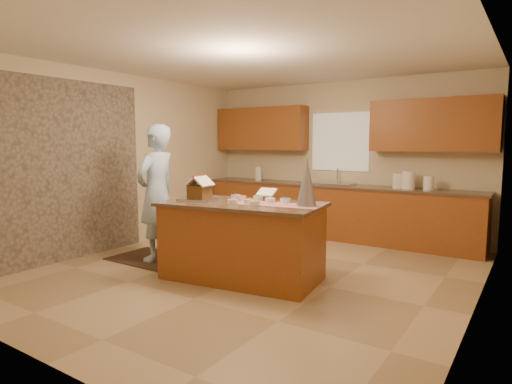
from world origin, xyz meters
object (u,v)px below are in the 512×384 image
tinsel_tree (307,181)px  boy (157,193)px  island_base (242,243)px  gingerbread_house (200,190)px

tinsel_tree → boy: boy is taller
island_base → boy: size_ratio=0.97×
island_base → boy: 1.54m
island_base → tinsel_tree: 1.10m
tinsel_tree → boy: (-2.23, -0.14, -0.26)m
boy → island_base: bearing=82.7°
boy → gingerbread_house: size_ratio=5.86×
tinsel_tree → gingerbread_house: 1.35m
boy → gingerbread_house: 0.93m
gingerbread_house → island_base: bearing=13.4°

